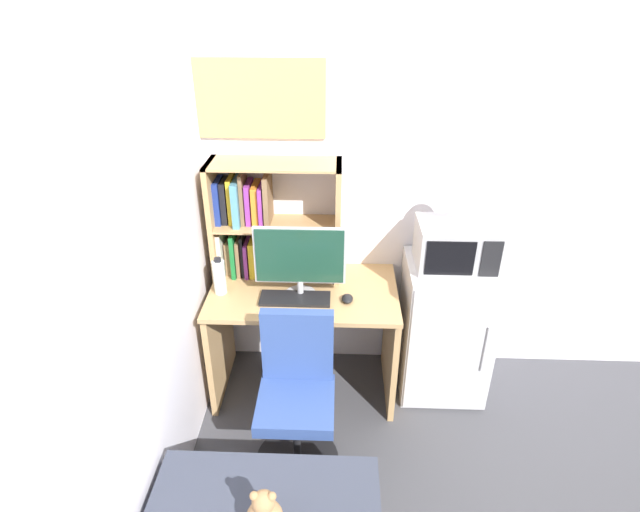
% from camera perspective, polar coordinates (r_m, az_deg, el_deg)
% --- Properties ---
extents(wall_back, '(6.40, 0.04, 2.60)m').
position_cam_1_polar(wall_back, '(3.34, 23.13, 7.14)').
color(wall_back, silver).
rests_on(wall_back, ground_plane).
extents(wall_left, '(0.04, 4.40, 2.60)m').
position_cam_1_polar(wall_left, '(1.89, -24.77, -9.80)').
color(wall_left, silver).
rests_on(wall_left, ground_plane).
extents(desk, '(1.13, 0.67, 0.76)m').
position_cam_1_polar(desk, '(3.19, -1.79, -7.47)').
color(desk, tan).
rests_on(desk, ground_plane).
extents(hutch_bookshelf, '(0.78, 0.28, 0.73)m').
position_cam_1_polar(hutch_bookshelf, '(3.09, -7.15, 4.27)').
color(hutch_bookshelf, tan).
rests_on(hutch_bookshelf, desk).
extents(monitor, '(0.52, 0.18, 0.44)m').
position_cam_1_polar(monitor, '(2.87, -2.30, -0.34)').
color(monitor, '#B7B7BC').
rests_on(monitor, desk).
extents(keyboard, '(0.41, 0.15, 0.02)m').
position_cam_1_polar(keyboard, '(2.95, -2.82, -4.81)').
color(keyboard, black).
rests_on(keyboard, desk).
extents(computer_mouse, '(0.07, 0.09, 0.04)m').
position_cam_1_polar(computer_mouse, '(2.94, 3.10, -4.81)').
color(computer_mouse, black).
rests_on(computer_mouse, desk).
extents(water_bottle, '(0.07, 0.07, 0.23)m').
position_cam_1_polar(water_bottle, '(3.02, -11.26, -2.29)').
color(water_bottle, silver).
rests_on(water_bottle, desk).
extents(mini_fridge, '(0.53, 0.53, 0.91)m').
position_cam_1_polar(mini_fridge, '(3.34, 13.80, -7.86)').
color(mini_fridge, silver).
rests_on(mini_fridge, ground_plane).
extents(microwave, '(0.45, 0.33, 0.27)m').
position_cam_1_polar(microwave, '(3.04, 15.06, 1.17)').
color(microwave, '#ADADB2').
rests_on(microwave, mini_fridge).
extents(desk_fan, '(0.17, 0.11, 0.26)m').
position_cam_1_polar(desk_fan, '(2.92, 16.01, 6.07)').
color(desk_fan, silver).
rests_on(desk_fan, microwave).
extents(desk_chair, '(0.46, 0.46, 0.91)m').
position_cam_1_polar(desk_chair, '(2.83, -2.62, -16.19)').
color(desk_chair, black).
rests_on(desk_chair, ground_plane).
extents(wall_corkboard, '(0.79, 0.02, 0.44)m').
position_cam_1_polar(wall_corkboard, '(2.99, -7.29, 17.13)').
color(wall_corkboard, tan).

